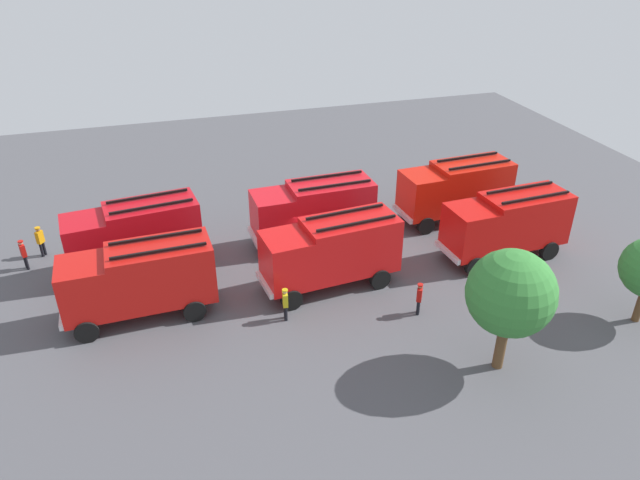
{
  "coord_description": "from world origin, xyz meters",
  "views": [
    {
      "loc": [
        8.12,
        27.09,
        17.3
      ],
      "look_at": [
        0.0,
        0.0,
        1.4
      ],
      "focal_mm": 32.94,
      "sensor_mm": 36.0,
      "label": 1
    }
  ],
  "objects_px": {
    "fire_truck_0": "(456,188)",
    "firefighter_1": "(419,297)",
    "tree_1": "(511,294)",
    "fire_truck_1": "(314,209)",
    "firefighter_0": "(40,240)",
    "fire_truck_3": "(507,222)",
    "traffic_cone_0": "(380,208)",
    "fire_truck_4": "(331,250)",
    "fire_truck_5": "(139,278)",
    "firefighter_2": "(24,253)",
    "fire_truck_2": "(134,232)",
    "firefighter_3": "(285,303)",
    "traffic_cone_1": "(338,214)"
  },
  "relations": [
    {
      "from": "firefighter_2",
      "to": "fire_truck_1",
      "type": "bearing_deg",
      "value": 152.19
    },
    {
      "from": "fire_truck_3",
      "to": "firefighter_2",
      "type": "xyz_separation_m",
      "value": [
        25.91,
        -6.3,
        -1.16
      ]
    },
    {
      "from": "firefighter_3",
      "to": "traffic_cone_1",
      "type": "height_order",
      "value": "firefighter_3"
    },
    {
      "from": "tree_1",
      "to": "firefighter_3",
      "type": "bearing_deg",
      "value": -36.5
    },
    {
      "from": "fire_truck_1",
      "to": "traffic_cone_1",
      "type": "relative_size",
      "value": 11.15
    },
    {
      "from": "firefighter_0",
      "to": "firefighter_3",
      "type": "relative_size",
      "value": 1.07
    },
    {
      "from": "fire_truck_3",
      "to": "fire_truck_4",
      "type": "bearing_deg",
      "value": -2.96
    },
    {
      "from": "traffic_cone_0",
      "to": "fire_truck_5",
      "type": "bearing_deg",
      "value": 25.19
    },
    {
      "from": "firefighter_2",
      "to": "fire_truck_5",
      "type": "bearing_deg",
      "value": 112.11
    },
    {
      "from": "firefighter_0",
      "to": "traffic_cone_1",
      "type": "relative_size",
      "value": 2.81
    },
    {
      "from": "firefighter_0",
      "to": "firefighter_2",
      "type": "xyz_separation_m",
      "value": [
        0.73,
        1.25,
        -0.05
      ]
    },
    {
      "from": "fire_truck_2",
      "to": "firefighter_3",
      "type": "distance_m",
      "value": 9.75
    },
    {
      "from": "fire_truck_3",
      "to": "fire_truck_4",
      "type": "xyz_separation_m",
      "value": [
        10.3,
        0.08,
        0.0
      ]
    },
    {
      "from": "fire_truck_3",
      "to": "fire_truck_5",
      "type": "distance_m",
      "value": 19.8
    },
    {
      "from": "fire_truck_4",
      "to": "firefighter_2",
      "type": "height_order",
      "value": "fire_truck_4"
    },
    {
      "from": "fire_truck_1",
      "to": "firefighter_0",
      "type": "bearing_deg",
      "value": -12.53
    },
    {
      "from": "firefighter_1",
      "to": "fire_truck_5",
      "type": "bearing_deg",
      "value": -165.0
    },
    {
      "from": "tree_1",
      "to": "traffic_cone_1",
      "type": "height_order",
      "value": "tree_1"
    },
    {
      "from": "firefighter_1",
      "to": "traffic_cone_1",
      "type": "distance_m",
      "value": 10.89
    },
    {
      "from": "firefighter_3",
      "to": "traffic_cone_1",
      "type": "bearing_deg",
      "value": -113.35
    },
    {
      "from": "fire_truck_1",
      "to": "fire_truck_4",
      "type": "bearing_deg",
      "value": 82.89
    },
    {
      "from": "tree_1",
      "to": "traffic_cone_1",
      "type": "distance_m",
      "value": 15.92
    },
    {
      "from": "fire_truck_4",
      "to": "firefighter_1",
      "type": "xyz_separation_m",
      "value": [
        -3.33,
        3.6,
        -1.19
      ]
    },
    {
      "from": "traffic_cone_0",
      "to": "traffic_cone_1",
      "type": "distance_m",
      "value": 2.92
    },
    {
      "from": "fire_truck_2",
      "to": "firefighter_2",
      "type": "xyz_separation_m",
      "value": [
        5.97,
        -1.53,
        -1.16
      ]
    },
    {
      "from": "tree_1",
      "to": "traffic_cone_1",
      "type": "xyz_separation_m",
      "value": [
        2.26,
        -15.37,
        -3.48
      ]
    },
    {
      "from": "fire_truck_0",
      "to": "firefighter_3",
      "type": "bearing_deg",
      "value": 26.25
    },
    {
      "from": "tree_1",
      "to": "traffic_cone_0",
      "type": "bearing_deg",
      "value": -92.48
    },
    {
      "from": "firefighter_1",
      "to": "tree_1",
      "type": "bearing_deg",
      "value": -38.51
    },
    {
      "from": "fire_truck_5",
      "to": "firefighter_3",
      "type": "distance_m",
      "value": 7.0
    },
    {
      "from": "fire_truck_2",
      "to": "fire_truck_4",
      "type": "bearing_deg",
      "value": 146.41
    },
    {
      "from": "fire_truck_0",
      "to": "traffic_cone_1",
      "type": "bearing_deg",
      "value": -20.26
    },
    {
      "from": "fire_truck_5",
      "to": "traffic_cone_1",
      "type": "xyz_separation_m",
      "value": [
        -12.25,
        -7.16,
        -1.83
      ]
    },
    {
      "from": "fire_truck_2",
      "to": "fire_truck_3",
      "type": "bearing_deg",
      "value": 159.68
    },
    {
      "from": "firefighter_1",
      "to": "fire_truck_0",
      "type": "bearing_deg",
      "value": 84.44
    },
    {
      "from": "fire_truck_0",
      "to": "tree_1",
      "type": "bearing_deg",
      "value": 66.59
    },
    {
      "from": "firefighter_0",
      "to": "firefighter_1",
      "type": "bearing_deg",
      "value": -178.71
    },
    {
      "from": "firefighter_1",
      "to": "firefighter_3",
      "type": "distance_m",
      "value": 6.49
    },
    {
      "from": "fire_truck_0",
      "to": "firefighter_1",
      "type": "relative_size",
      "value": 4.29
    },
    {
      "from": "fire_truck_2",
      "to": "firefighter_0",
      "type": "xyz_separation_m",
      "value": [
        5.23,
        -2.79,
        -1.11
      ]
    },
    {
      "from": "fire_truck_3",
      "to": "fire_truck_1",
      "type": "bearing_deg",
      "value": -28.83
    },
    {
      "from": "fire_truck_0",
      "to": "fire_truck_1",
      "type": "distance_m",
      "value": 9.4
    },
    {
      "from": "firefighter_2",
      "to": "fire_truck_0",
      "type": "bearing_deg",
      "value": 155.08
    },
    {
      "from": "firefighter_0",
      "to": "firefighter_1",
      "type": "xyz_separation_m",
      "value": [
        -18.21,
        11.24,
        -0.08
      ]
    },
    {
      "from": "firefighter_0",
      "to": "traffic_cone_1",
      "type": "xyz_separation_m",
      "value": [
        -17.62,
        0.38,
        -0.71
      ]
    },
    {
      "from": "fire_truck_4",
      "to": "traffic_cone_1",
      "type": "xyz_separation_m",
      "value": [
        -2.75,
        -7.26,
        -1.83
      ]
    },
    {
      "from": "fire_truck_0",
      "to": "firefighter_3",
      "type": "xyz_separation_m",
      "value": [
        12.82,
        7.3,
        -1.19
      ]
    },
    {
      "from": "fire_truck_2",
      "to": "firefighter_3",
      "type": "relative_size",
      "value": 4.33
    },
    {
      "from": "firefighter_2",
      "to": "tree_1",
      "type": "height_order",
      "value": "tree_1"
    },
    {
      "from": "fire_truck_3",
      "to": "traffic_cone_0",
      "type": "xyz_separation_m",
      "value": [
        4.63,
        -7.15,
        -1.83
      ]
    }
  ]
}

